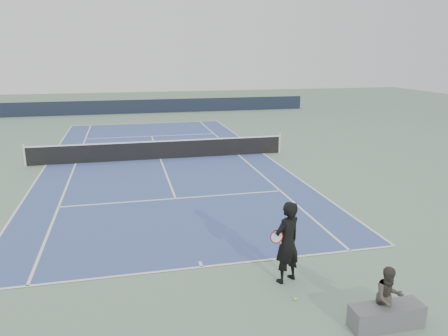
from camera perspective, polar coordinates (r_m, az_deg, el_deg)
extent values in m
plane|color=slate|center=(22.45, -8.31, 1.15)|extent=(80.00, 80.00, 0.00)
cube|color=#3B508D|center=(22.45, -8.31, 1.17)|extent=(10.97, 23.77, 0.01)
cylinder|color=silver|center=(22.75, -24.63, 1.51)|extent=(0.10, 0.10, 1.07)
cylinder|color=silver|center=(23.70, 7.26, 3.24)|extent=(0.10, 0.10, 1.07)
cube|color=black|center=(22.35, -8.35, 2.30)|extent=(12.80, 0.03, 0.90)
cube|color=white|center=(22.25, -8.40, 3.48)|extent=(12.80, 0.04, 0.06)
cube|color=black|center=(39.95, -10.61, 7.91)|extent=(30.00, 0.25, 1.20)
imported|color=black|center=(10.38, 8.24, -9.56)|extent=(0.91, 0.80, 1.98)
torus|color=maroon|center=(10.17, 6.89, -8.89)|extent=(0.34, 0.18, 0.36)
cylinder|color=white|center=(10.17, 6.89, -8.89)|extent=(0.29, 0.14, 0.32)
cylinder|color=white|center=(10.34, 7.42, -10.07)|extent=(0.08, 0.13, 0.27)
sphere|color=#BBE22E|center=(10.09, 9.26, -16.52)|extent=(0.07, 0.07, 0.07)
cube|color=#58585D|center=(9.61, 20.43, -17.67)|extent=(1.50, 0.58, 0.47)
imported|color=#3C3730|center=(9.40, 20.67, -15.53)|extent=(0.64, 0.53, 1.26)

